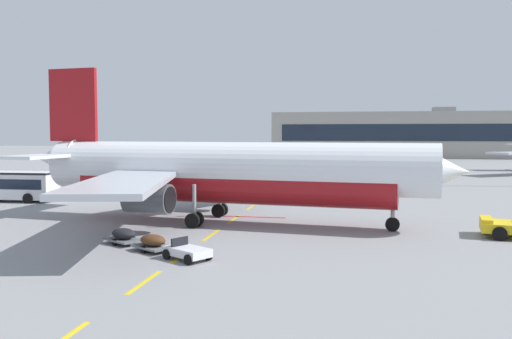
{
  "coord_description": "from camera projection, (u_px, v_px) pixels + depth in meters",
  "views": [
    {
      "loc": [
        27.52,
        -20.52,
        6.88
      ],
      "look_at": [
        19.49,
        22.32,
        3.89
      ],
      "focal_mm": 37.39,
      "sensor_mm": 36.0,
      "label": 1
    }
  ],
  "objects": [
    {
      "name": "apron_paint_markings",
      "position": [
        270.0,
        194.0,
        60.6
      ],
      "size": [
        8.0,
        97.53,
        0.01
      ],
      "color": "yellow",
      "rests_on": "ground"
    },
    {
      "name": "terminal_satellite",
      "position": [
        403.0,
        135.0,
        156.38
      ],
      "size": [
        74.37,
        26.28,
        14.33
      ],
      "color": "#9E998E",
      "rests_on": "ground"
    },
    {
      "name": "airliner_foreground",
      "position": [
        225.0,
        171.0,
        40.65
      ],
      "size": [
        34.82,
        34.42,
        12.2
      ],
      "color": "white",
      "rests_on": "ground"
    },
    {
      "name": "baggage_train",
      "position": [
        153.0,
        242.0,
        30.96
      ],
      "size": [
        8.06,
        5.81,
        1.14
      ],
      "color": "silver",
      "rests_on": "ground"
    },
    {
      "name": "ground",
      "position": [
        472.0,
        197.0,
        57.52
      ],
      "size": [
        400.0,
        400.0,
        0.0
      ],
      "primitive_type": "plane",
      "color": "gray"
    }
  ]
}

